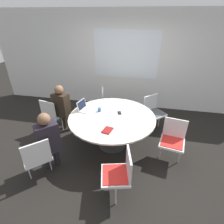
# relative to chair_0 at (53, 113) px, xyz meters

# --- Properties ---
(ground_plane) EXTENTS (16.00, 16.00, 0.00)m
(ground_plane) POSITION_rel_chair_0_xyz_m (1.49, -0.28, -0.50)
(ground_plane) COLOR black
(wall_back) EXTENTS (8.00, 0.07, 2.70)m
(wall_back) POSITION_rel_chair_0_xyz_m (1.49, 1.75, 0.86)
(wall_back) COLOR silver
(wall_back) RESTS_ON ground_plane
(conference_table) EXTENTS (1.76, 1.76, 0.73)m
(conference_table) POSITION_rel_chair_0_xyz_m (1.49, -0.28, 0.13)
(conference_table) COLOR #333333
(conference_table) RESTS_ON ground_plane
(chair_0) EXTENTS (0.52, 0.51, 0.84)m
(chair_0) POSITION_rel_chair_0_xyz_m (0.00, 0.00, 0.00)
(chair_0) COLOR silver
(chair_0) RESTS_ON ground_plane
(chair_1) EXTENTS (0.61, 0.61, 0.84)m
(chair_1) POSITION_rel_chair_0_xyz_m (0.45, -1.39, 0.00)
(chair_1) COLOR silver
(chair_1) RESTS_ON ground_plane
(chair_2) EXTENTS (0.51, 0.53, 0.84)m
(chair_2) POSITION_rel_chair_0_xyz_m (1.85, -1.45, 0.00)
(chair_2) COLOR silver
(chair_2) RESTS_ON ground_plane
(chair_3) EXTENTS (0.51, 0.50, 0.84)m
(chair_3) POSITION_rel_chair_0_xyz_m (2.70, -0.45, 0.00)
(chair_3) COLOR silver
(chair_3) RESTS_ON ground_plane
(chair_4) EXTENTS (0.61, 0.61, 0.84)m
(chair_4) POSITION_rel_chair_0_xyz_m (2.34, 0.60, 0.00)
(chair_4) COLOR silver
(chair_4) RESTS_ON ground_plane
(chair_5) EXTENTS (0.51, 0.53, 0.84)m
(chair_5) POSITION_rel_chair_0_xyz_m (1.14, 0.89, 0.00)
(chair_5) COLOR silver
(chair_5) RESTS_ON ground_plane
(person_0) EXTENTS (0.40, 0.32, 1.19)m
(person_0) POSITION_rel_chair_0_xyz_m (0.25, 0.03, 0.20)
(person_0) COLOR #2D2319
(person_0) RESTS_ON ground_plane
(person_1) EXTENTS (0.41, 0.41, 1.19)m
(person_1) POSITION_rel_chair_0_xyz_m (0.57, -1.16, 0.20)
(person_1) COLOR #231E28
(person_1) RESTS_ON ground_plane
(laptop) EXTENTS (0.32, 0.35, 0.21)m
(laptop) POSITION_rel_chair_0_xyz_m (0.86, -0.13, 0.29)
(laptop) COLOR silver
(laptop) RESTS_ON conference_table
(spiral_notebook) EXTENTS (0.20, 0.24, 0.02)m
(spiral_notebook) POSITION_rel_chair_0_xyz_m (1.51, -0.78, 0.25)
(spiral_notebook) COLOR maroon
(spiral_notebook) RESTS_ON conference_table
(coffee_cup) EXTENTS (0.07, 0.07, 0.08)m
(coffee_cup) POSITION_rel_chair_0_xyz_m (1.19, -0.13, 0.28)
(coffee_cup) COLOR #33669E
(coffee_cup) RESTS_ON conference_table
(cell_phone) EXTENTS (0.11, 0.15, 0.01)m
(cell_phone) POSITION_rel_chair_0_xyz_m (1.62, -0.12, 0.24)
(cell_phone) COLOR black
(cell_phone) RESTS_ON conference_table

